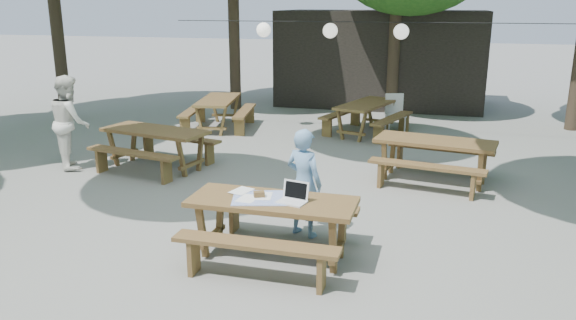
% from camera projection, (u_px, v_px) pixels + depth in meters
% --- Properties ---
extents(ground, '(80.00, 80.00, 0.00)m').
position_uv_depth(ground, '(256.00, 226.00, 7.85)').
color(ground, slate).
rests_on(ground, ground).
extents(pavilion, '(6.00, 3.00, 2.80)m').
position_uv_depth(pavilion, '(381.00, 58.00, 17.08)').
color(pavilion, black).
rests_on(pavilion, ground).
extents(main_picnic_table, '(2.00, 1.58, 0.75)m').
position_uv_depth(main_picnic_table, '(273.00, 228.00, 6.79)').
color(main_picnic_table, '#50311C').
rests_on(main_picnic_table, ground).
extents(picnic_table_nw, '(2.17, 1.92, 0.75)m').
position_uv_depth(picnic_table_nw, '(156.00, 148.00, 10.51)').
color(picnic_table_nw, '#50311C').
rests_on(picnic_table_nw, ground).
extents(picnic_table_ne, '(2.13, 1.87, 0.75)m').
position_uv_depth(picnic_table_ne, '(434.00, 160.00, 9.71)').
color(picnic_table_ne, '#50311C').
rests_on(picnic_table_ne, ground).
extents(picnic_table_far_w, '(1.89, 2.15, 0.75)m').
position_uv_depth(picnic_table_far_w, '(219.00, 113.00, 13.86)').
color(picnic_table_far_w, '#50311C').
rests_on(picnic_table_far_w, ground).
extents(picnic_table_far_e, '(2.07, 2.28, 0.75)m').
position_uv_depth(picnic_table_far_e, '(366.00, 118.00, 13.26)').
color(picnic_table_far_e, '#50311C').
rests_on(picnic_table_far_e, ground).
extents(woman, '(0.62, 0.52, 1.46)m').
position_uv_depth(woman, '(304.00, 183.00, 7.38)').
color(woman, '#6F9CCA').
rests_on(woman, ground).
extents(second_person, '(1.05, 1.07, 1.74)m').
position_uv_depth(second_person, '(70.00, 122.00, 10.47)').
color(second_person, white).
rests_on(second_person, ground).
extents(plastic_chair, '(0.56, 0.56, 0.90)m').
position_uv_depth(plastic_chair, '(395.00, 121.00, 13.58)').
color(plastic_chair, white).
rests_on(plastic_chair, ground).
extents(laptop, '(0.38, 0.32, 0.24)m').
position_uv_depth(laptop, '(294.00, 197.00, 6.60)').
color(laptop, white).
rests_on(laptop, main_picnic_table).
extents(tabletop_clutter, '(0.83, 0.70, 0.08)m').
position_uv_depth(tabletop_clutter, '(259.00, 197.00, 6.75)').
color(tabletop_clutter, '#3758BD').
rests_on(tabletop_clutter, main_picnic_table).
extents(paper_lanterns, '(9.00, 0.34, 0.38)m').
position_uv_depth(paper_lanterns, '(331.00, 31.00, 12.81)').
color(paper_lanterns, black).
rests_on(paper_lanterns, ground).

